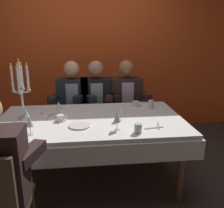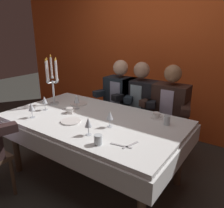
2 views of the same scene
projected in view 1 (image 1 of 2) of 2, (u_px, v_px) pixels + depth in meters
ground_plane at (92, 181)px, 2.72m from camera, size 12.00×12.00×0.00m
back_wall at (87, 49)px, 3.92m from camera, size 6.00×0.12×2.70m
dining_table at (91, 129)px, 2.54m from camera, size 1.94×1.14×0.74m
candelabra at (21, 91)px, 2.43m from camera, size 0.19×0.19×0.61m
dinner_plate_0 at (51, 112)px, 2.70m from camera, size 0.21×0.21×0.01m
dinner_plate_1 at (80, 126)px, 2.30m from camera, size 0.21×0.21×0.01m
wine_glass_0 at (117, 118)px, 2.19m from camera, size 0.07×0.07×0.16m
wine_glass_1 at (59, 106)px, 2.55m from camera, size 0.07×0.07×0.16m
wine_glass_2 at (26, 114)px, 2.29m from camera, size 0.07×0.07×0.16m
wine_glass_3 at (119, 109)px, 2.43m from camera, size 0.07×0.07×0.16m
wine_glass_4 at (29, 122)px, 2.08m from camera, size 0.07×0.07×0.16m
water_tumbler_0 at (138, 128)px, 2.15m from camera, size 0.07×0.07×0.08m
water_tumbler_1 at (151, 104)px, 2.85m from camera, size 0.06×0.06×0.10m
coffee_cup_0 at (136, 104)px, 2.93m from camera, size 0.13×0.12×0.06m
coffee_cup_1 at (61, 118)px, 2.44m from camera, size 0.13×0.12×0.06m
knife_0 at (154, 128)px, 2.25m from camera, size 0.19×0.05×0.01m
fork_1 at (158, 126)px, 2.31m from camera, size 0.06×0.17×0.01m
fork_2 at (48, 118)px, 2.53m from camera, size 0.03×0.17×0.01m
seated_diner_1 at (73, 98)px, 3.33m from camera, size 0.63×0.48×1.24m
seated_diner_2 at (96, 97)px, 3.37m from camera, size 0.63×0.48×1.24m
seated_diner_3 at (126, 96)px, 3.41m from camera, size 0.63×0.48×1.24m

